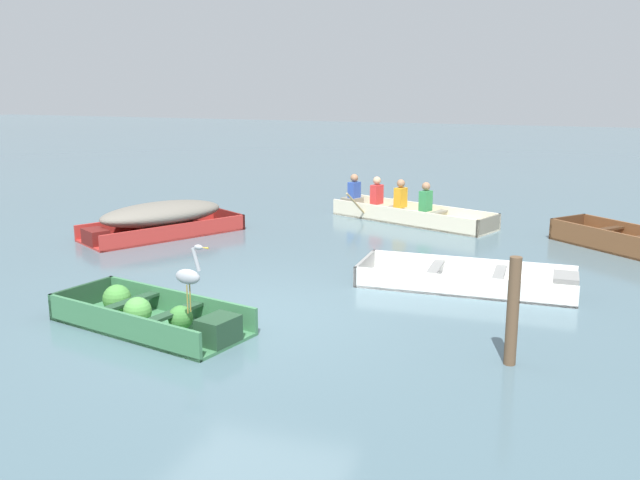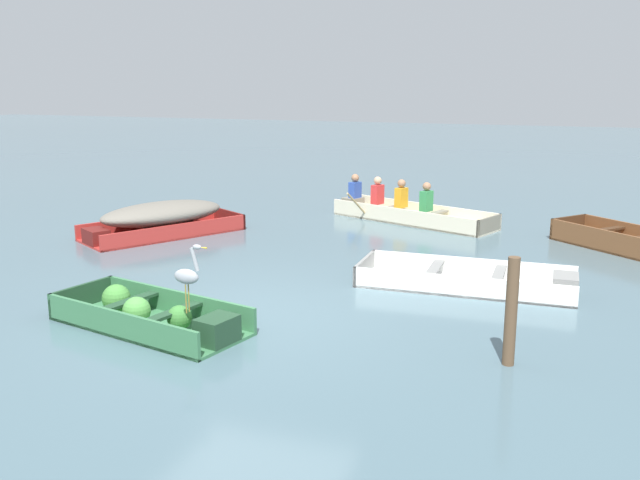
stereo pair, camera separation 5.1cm
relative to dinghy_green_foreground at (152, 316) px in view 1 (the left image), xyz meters
name	(u,v)px [view 1 (the left image)]	position (x,y,z in m)	size (l,w,h in m)	color
ground_plane	(252,314)	(1.00, 0.89, -0.15)	(80.00, 80.00, 0.00)	#47606B
dinghy_green_foreground	(152,316)	(0.00, 0.00, 0.00)	(2.84, 1.68, 0.42)	#387047
skiff_red_near_moored	(161,217)	(-2.74, 4.75, 0.23)	(2.69, 3.34, 0.68)	#AD2D28
skiff_white_mid_moored	(475,281)	(3.70, 3.13, -0.05)	(3.25, 1.19, 0.32)	white
skiff_wooden_brown_far_moored	(629,243)	(6.10, 6.41, 0.00)	(2.64, 2.45, 0.41)	brown
rowboat_cream_with_crew	(402,210)	(1.52, 7.86, 0.08)	(3.85, 2.56, 0.92)	beige
heron_on_dinghy	(189,275)	(0.80, -0.42, 0.73)	(0.45, 0.16, 0.84)	olive
mooring_post	(513,311)	(4.44, 0.26, 0.47)	(0.13, 0.13, 1.24)	brown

